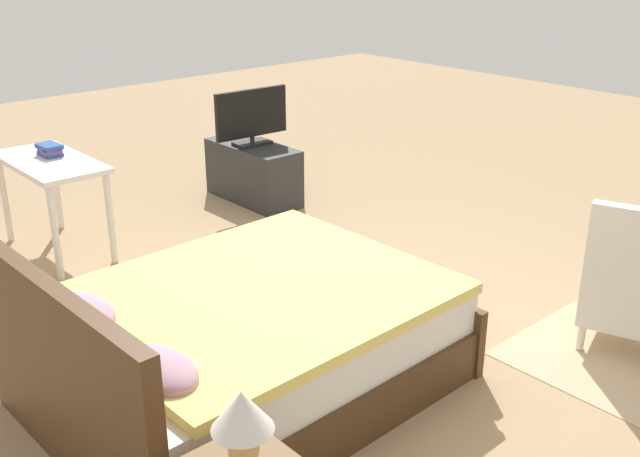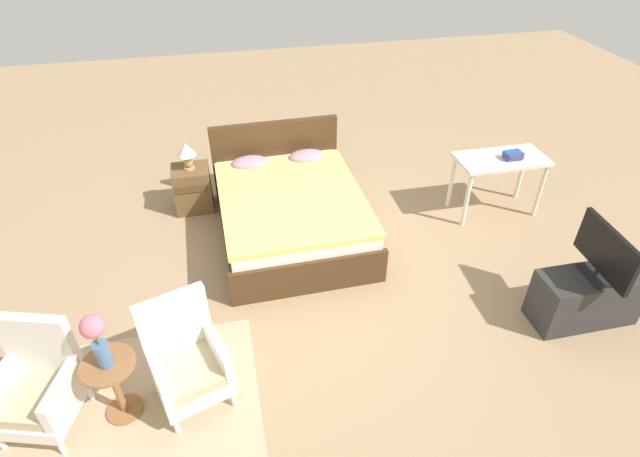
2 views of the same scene
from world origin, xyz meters
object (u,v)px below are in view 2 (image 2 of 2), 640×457
(table_lamp, at_px, (186,152))
(vanity_desk, at_px, (500,166))
(nightstand, at_px, (193,188))
(side_table, at_px, (114,382))
(book_stack, at_px, (513,155))
(bed, at_px, (290,210))
(tv_flatscreen, at_px, (605,254))
(tv_stand, at_px, (586,297))
(armchair_by_window_right, at_px, (187,361))
(armchair_by_window_left, at_px, (39,386))
(flower_vase, at_px, (96,336))

(table_lamp, xyz_separation_m, vanity_desk, (3.57, -0.85, -0.14))
(nightstand, xyz_separation_m, vanity_desk, (3.57, -0.85, 0.35))
(side_table, bearing_deg, book_stack, 24.14)
(bed, distance_m, nightstand, 1.31)
(tv_flatscreen, relative_size, vanity_desk, 0.70)
(tv_stand, bearing_deg, bed, 141.63)
(tv_flatscreen, distance_m, vanity_desk, 1.84)
(tv_flatscreen, bearing_deg, bed, 141.66)
(side_table, bearing_deg, tv_flatscreen, 1.75)
(armchair_by_window_right, distance_m, side_table, 0.54)
(table_lamp, bearing_deg, tv_flatscreen, -37.31)
(armchair_by_window_right, bearing_deg, armchair_by_window_left, 179.97)
(armchair_by_window_left, height_order, vanity_desk, armchair_by_window_left)
(vanity_desk, bearing_deg, bed, 177.80)
(side_table, xyz_separation_m, tv_stand, (4.12, 0.13, -0.10))
(armchair_by_window_right, bearing_deg, flower_vase, -172.49)
(nightstand, xyz_separation_m, table_lamp, (0.00, 0.00, 0.49))
(flower_vase, height_order, vanity_desk, flower_vase)
(side_table, height_order, nightstand, side_table)
(armchair_by_window_left, height_order, nightstand, armchair_by_window_left)
(tv_stand, bearing_deg, book_stack, 85.40)
(armchair_by_window_left, xyz_separation_m, table_lamp, (1.14, 2.74, 0.38))
(bed, xyz_separation_m, tv_stand, (2.44, -1.93, -0.04))
(flower_vase, relative_size, book_stack, 2.15)
(bed, xyz_separation_m, armchair_by_window_left, (-2.21, -1.99, 0.08))
(nightstand, xyz_separation_m, tv_stand, (3.52, -2.68, -0.01))
(flower_vase, bearing_deg, book_stack, 24.14)
(flower_vase, height_order, nightstand, flower_vase)
(flower_vase, xyz_separation_m, book_stack, (4.26, 1.91, -0.09))
(bed, distance_m, table_lamp, 1.39)
(armchair_by_window_right, relative_size, flower_vase, 1.93)
(nightstand, bearing_deg, side_table, -102.06)
(nightstand, xyz_separation_m, tv_flatscreen, (3.52, -2.68, 0.50))
(bed, height_order, table_lamp, bed)
(tv_flatscreen, bearing_deg, table_lamp, 142.69)
(nightstand, height_order, vanity_desk, vanity_desk)
(tv_stand, distance_m, tv_flatscreen, 0.52)
(table_lamp, relative_size, book_stack, 1.49)
(bed, relative_size, nightstand, 3.81)
(flower_vase, xyz_separation_m, nightstand, (0.60, 2.81, -0.59))
(nightstand, relative_size, vanity_desk, 0.53)
(bed, bearing_deg, table_lamp, 145.14)
(side_table, bearing_deg, tv_stand, 1.76)
(flower_vase, bearing_deg, tv_flatscreen, 1.75)
(side_table, bearing_deg, nightstand, 77.94)
(nightstand, relative_size, tv_flatscreen, 0.76)
(tv_flatscreen, xyz_separation_m, book_stack, (0.14, 1.78, -0.00))
(armchair_by_window_left, relative_size, armchair_by_window_right, 1.00)
(bed, xyz_separation_m, side_table, (-1.68, -2.06, 0.06))
(armchair_by_window_right, xyz_separation_m, book_stack, (3.73, 1.84, 0.40))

